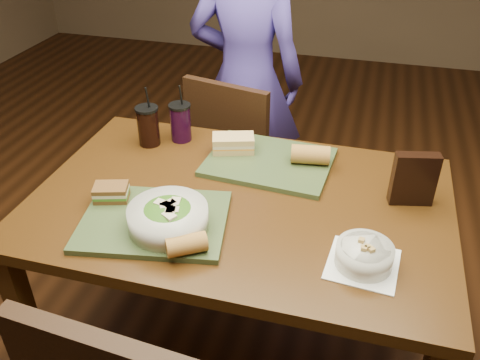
% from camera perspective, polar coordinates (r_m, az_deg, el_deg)
% --- Properties ---
extents(ground, '(6.00, 6.00, 0.00)m').
position_cam_1_polar(ground, '(2.12, 0.00, -18.90)').
color(ground, '#381C0B').
rests_on(ground, ground).
extents(dining_table, '(1.30, 0.85, 0.75)m').
position_cam_1_polar(dining_table, '(1.65, 0.00, -4.67)').
color(dining_table, '#3F240C').
rests_on(dining_table, ground).
extents(chair_far, '(0.46, 0.46, 0.89)m').
position_cam_1_polar(chair_far, '(2.31, -0.86, 2.51)').
color(chair_far, black).
rests_on(chair_far, ground).
extents(diner, '(0.55, 0.36, 1.50)m').
position_cam_1_polar(diner, '(2.45, 0.70, 11.12)').
color(diner, '#453694').
rests_on(diner, ground).
extents(tray_near, '(0.47, 0.39, 0.02)m').
position_cam_1_polar(tray_near, '(1.51, -9.60, -4.57)').
color(tray_near, '#374725').
rests_on(tray_near, dining_table).
extents(tray_far, '(0.44, 0.35, 0.02)m').
position_cam_1_polar(tray_far, '(1.77, 3.28, 2.04)').
color(tray_far, '#374725').
rests_on(tray_far, dining_table).
extents(salad_bowl, '(0.23, 0.23, 0.08)m').
position_cam_1_polar(salad_bowl, '(1.44, -8.08, -4.07)').
color(salad_bowl, silver).
rests_on(salad_bowl, tray_near).
extents(soup_bowl, '(0.20, 0.20, 0.07)m').
position_cam_1_polar(soup_bowl, '(1.37, 13.78, -8.19)').
color(soup_bowl, white).
rests_on(soup_bowl, dining_table).
extents(sandwich_near, '(0.12, 0.10, 0.05)m').
position_cam_1_polar(sandwich_near, '(1.60, -14.26, -1.35)').
color(sandwich_near, '#593819').
rests_on(sandwich_near, tray_near).
extents(sandwich_far, '(0.16, 0.12, 0.06)m').
position_cam_1_polar(sandwich_far, '(1.80, -0.76, 4.14)').
color(sandwich_far, tan).
rests_on(sandwich_far, tray_far).
extents(baguette_near, '(0.12, 0.10, 0.05)m').
position_cam_1_polar(baguette_near, '(1.36, -6.02, -7.21)').
color(baguette_near, '#AD7533').
rests_on(baguette_near, tray_near).
extents(baguette_far, '(0.14, 0.08, 0.06)m').
position_cam_1_polar(baguette_far, '(1.74, 7.91, 2.84)').
color(baguette_far, '#AD7533').
rests_on(baguette_far, tray_far).
extents(cup_cola, '(0.08, 0.08, 0.23)m').
position_cam_1_polar(cup_cola, '(1.89, -10.26, 6.03)').
color(cup_cola, black).
rests_on(cup_cola, dining_table).
extents(cup_berry, '(0.08, 0.08, 0.22)m').
position_cam_1_polar(cup_berry, '(1.90, -6.69, 6.48)').
color(cup_berry, black).
rests_on(cup_berry, dining_table).
extents(chip_bag, '(0.14, 0.07, 0.17)m').
position_cam_1_polar(chip_bag, '(1.62, 18.94, 0.09)').
color(chip_bag, black).
rests_on(chip_bag, dining_table).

